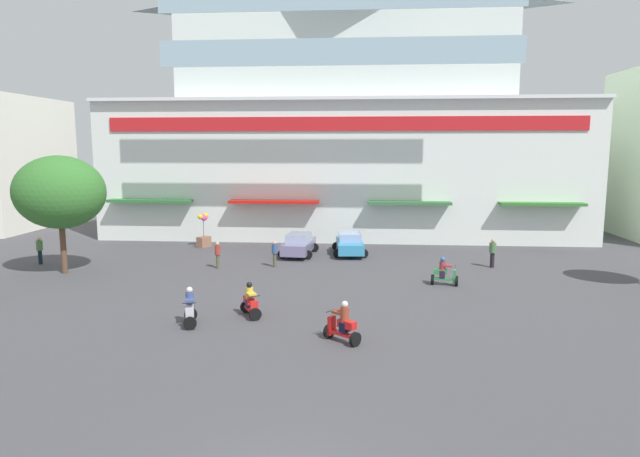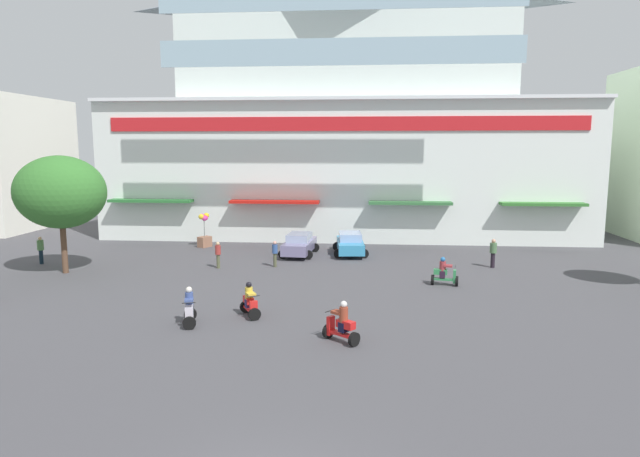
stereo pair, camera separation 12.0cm
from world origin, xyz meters
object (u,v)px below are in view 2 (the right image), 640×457
at_px(scooter_rider_6, 341,325).
at_px(pedestrian_0, 41,249).
at_px(scooter_rider_3, 250,302).
at_px(pedestrian_2, 218,253).
at_px(pedestrian_3, 275,252).
at_px(plaza_tree_0, 60,192).
at_px(pedestrian_1, 493,252).
at_px(scooter_rider_1, 190,309).
at_px(balloon_vendor_cart, 204,231).
at_px(parked_car_1, 350,243).
at_px(parked_car_0, 299,244).
at_px(scooter_rider_4, 444,274).

distance_m(scooter_rider_6, pedestrian_0, 22.41).
relative_size(scooter_rider_3, pedestrian_2, 0.93).
bearing_deg(scooter_rider_6, scooter_rider_3, 144.96).
distance_m(scooter_rider_6, pedestrian_2, 14.16).
bearing_deg(pedestrian_3, plaza_tree_0, -167.55).
relative_size(plaza_tree_0, pedestrian_1, 3.86).
bearing_deg(scooter_rider_1, pedestrian_0, 140.23).
height_order(pedestrian_1, balloon_vendor_cart, balloon_vendor_cart).
bearing_deg(balloon_vendor_cart, parked_car_1, -10.16).
xyz_separation_m(pedestrian_0, pedestrian_1, (27.19, 1.26, 0.02)).
distance_m(plaza_tree_0, scooter_rider_6, 19.30).
bearing_deg(pedestrian_0, plaza_tree_0, -38.32).
distance_m(scooter_rider_6, pedestrian_3, 13.25).
bearing_deg(pedestrian_0, scooter_rider_1, -39.77).
bearing_deg(scooter_rider_1, balloon_vendor_cart, 104.68).
height_order(scooter_rider_6, pedestrian_1, pedestrian_1).
bearing_deg(parked_car_1, scooter_rider_6, -89.29).
distance_m(parked_car_1, scooter_rider_6, 16.70).
xyz_separation_m(parked_car_1, pedestrian_3, (-4.33, -4.25, 0.16)).
relative_size(pedestrian_0, pedestrian_3, 1.07).
relative_size(parked_car_0, pedestrian_1, 2.49).
bearing_deg(scooter_rider_1, plaza_tree_0, 139.83).
height_order(scooter_rider_3, pedestrian_2, pedestrian_2).
xyz_separation_m(scooter_rider_3, balloon_vendor_cart, (-6.64, 15.78, 0.52)).
distance_m(parked_car_0, scooter_rider_1, 14.87).
xyz_separation_m(parked_car_0, pedestrian_3, (-1.01, -3.68, 0.16)).
relative_size(scooter_rider_6, pedestrian_1, 0.92).
bearing_deg(pedestrian_1, pedestrian_0, -177.34).
relative_size(pedestrian_2, pedestrian_3, 1.01).
relative_size(scooter_rider_4, pedestrian_2, 0.94).
height_order(plaza_tree_0, pedestrian_3, plaza_tree_0).
xyz_separation_m(scooter_rider_6, pedestrian_0, (-18.87, 12.08, 0.29)).
distance_m(scooter_rider_3, pedestrian_3, 9.68).
relative_size(parked_car_1, pedestrian_3, 2.74).
distance_m(pedestrian_0, balloon_vendor_cart, 10.49).
xyz_separation_m(plaza_tree_0, scooter_rider_4, (20.99, -1.07, -3.96)).
distance_m(parked_car_0, scooter_rider_3, 13.34).
relative_size(scooter_rider_3, scooter_rider_4, 0.99).
bearing_deg(pedestrian_2, pedestrian_1, 5.43).
height_order(plaza_tree_0, pedestrian_1, plaza_tree_0).
bearing_deg(balloon_vendor_cart, scooter_rider_3, -67.16).
xyz_separation_m(scooter_rider_6, pedestrian_3, (-4.53, 12.45, 0.24)).
distance_m(scooter_rider_6, balloon_vendor_cart, 21.40).
xyz_separation_m(plaza_tree_0, pedestrian_0, (-2.77, 2.19, -3.63)).
bearing_deg(parked_car_0, scooter_rider_1, -100.20).
bearing_deg(scooter_rider_1, scooter_rider_4, 33.58).
bearing_deg(pedestrian_3, pedestrian_0, -178.54).
bearing_deg(pedestrian_2, scooter_rider_4, -13.26).
height_order(pedestrian_0, pedestrian_1, pedestrian_1).
distance_m(scooter_rider_3, pedestrian_0, 17.55).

